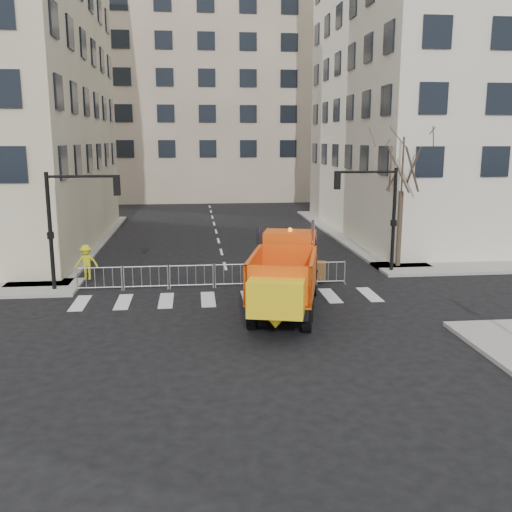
{
  "coord_description": "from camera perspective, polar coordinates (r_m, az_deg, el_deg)",
  "views": [
    {
      "loc": [
        -1.63,
        -18.37,
        6.81
      ],
      "look_at": [
        0.66,
        2.5,
        2.49
      ],
      "focal_mm": 40.0,
      "sensor_mm": 36.0,
      "label": 1
    }
  ],
  "objects": [
    {
      "name": "worker",
      "position": [
        28.61,
        -16.59,
        -0.59
      ],
      "size": [
        1.1,
        0.64,
        1.69
      ],
      "primitive_type": "imported",
      "rotation": [
        0.0,
        0.0,
        -0.01
      ],
      "color": "gold",
      "rests_on": "sidewalk_back"
    },
    {
      "name": "crowd_barriers",
      "position": [
        26.72,
        -4.2,
        -1.95
      ],
      "size": [
        12.6,
        0.6,
        1.1
      ],
      "primitive_type": null,
      "color": "#9EA0A5",
      "rests_on": "ground"
    },
    {
      "name": "cop_c",
      "position": [
        26.63,
        5.8,
        -1.39
      ],
      "size": [
        0.68,
        1.06,
        1.68
      ],
      "primitive_type": "imported",
      "rotation": [
        0.0,
        0.0,
        4.42
      ],
      "color": "black",
      "rests_on": "ground"
    },
    {
      "name": "sidewalk_back",
      "position": [
        27.75,
        -2.71,
        -2.44
      ],
      "size": [
        64.0,
        5.0,
        0.15
      ],
      "primitive_type": "cube",
      "color": "gray",
      "rests_on": "ground"
    },
    {
      "name": "cop_a",
      "position": [
        26.31,
        2.22,
        -1.28
      ],
      "size": [
        0.77,
        0.59,
        1.87
      ],
      "primitive_type": "imported",
      "rotation": [
        0.0,
        0.0,
        3.37
      ],
      "color": "black",
      "rests_on": "ground"
    },
    {
      "name": "newspaper_box",
      "position": [
        28.16,
        5.67,
        -0.96
      ],
      "size": [
        0.48,
        0.43,
        1.1
      ],
      "primitive_type": "cube",
      "rotation": [
        0.0,
        0.0,
        -0.07
      ],
      "color": "maroon",
      "rests_on": "sidewalk_back"
    },
    {
      "name": "traffic_light_left",
      "position": [
        26.95,
        -19.87,
        2.16
      ],
      "size": [
        0.18,
        0.18,
        5.4
      ],
      "primitive_type": "cylinder",
      "color": "black",
      "rests_on": "ground"
    },
    {
      "name": "ground",
      "position": [
        19.66,
        -1.13,
        -8.65
      ],
      "size": [
        120.0,
        120.0,
        0.0
      ],
      "primitive_type": "plane",
      "color": "black",
      "rests_on": "ground"
    },
    {
      "name": "building_far",
      "position": [
        70.58,
        -5.12,
        15.8
      ],
      "size": [
        30.0,
        18.0,
        24.0
      ],
      "primitive_type": "cube",
      "color": "tan",
      "rests_on": "ground"
    },
    {
      "name": "plow_truck",
      "position": [
        22.55,
        2.98,
        -1.78
      ],
      "size": [
        4.65,
        9.53,
        3.58
      ],
      "rotation": [
        0.0,
        0.0,
        1.32
      ],
      "color": "black",
      "rests_on": "ground"
    },
    {
      "name": "traffic_light_right",
      "position": [
        29.94,
        13.6,
        3.41
      ],
      "size": [
        0.18,
        0.18,
        5.4
      ],
      "primitive_type": "cylinder",
      "color": "black",
      "rests_on": "ground"
    },
    {
      "name": "street_tree",
      "position": [
        30.98,
        14.3,
        5.6
      ],
      "size": [
        3.0,
        3.0,
        7.5
      ],
      "primitive_type": null,
      "color": "#382B21",
      "rests_on": "ground"
    },
    {
      "name": "building_right",
      "position": [
        46.71,
        23.26,
        22.09
      ],
      "size": [
        22.0,
        22.0,
        32.0
      ],
      "primitive_type": "cube",
      "color": "beige",
      "rests_on": "ground"
    },
    {
      "name": "cop_b",
      "position": [
        26.46,
        4.22,
        -1.15
      ],
      "size": [
        1.08,
        0.93,
        1.94
      ],
      "primitive_type": "imported",
      "rotation": [
        0.0,
        0.0,
        2.92
      ],
      "color": "black",
      "rests_on": "ground"
    }
  ]
}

